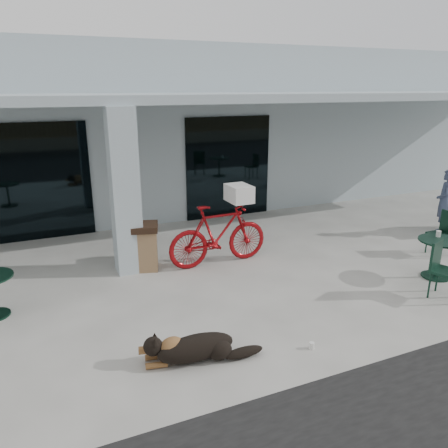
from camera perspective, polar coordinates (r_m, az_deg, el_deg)
name	(u,v)px	position (r m, az deg, el deg)	size (l,w,h in m)	color
ground	(251,307)	(7.28, 3.56, -10.77)	(80.00, 80.00, 0.00)	beige
building	(132,126)	(14.54, -11.93, 12.47)	(22.00, 7.00, 4.50)	#A4B3B9
storefront_glass_left	(27,183)	(10.88, -24.38, 4.87)	(2.80, 0.06, 2.70)	black
storefront_glass_right	(228,168)	(11.86, 0.56, 7.37)	(2.40, 0.06, 2.70)	black
column	(125,193)	(8.34, -12.83, 4.02)	(0.50, 0.50, 3.12)	#A4B3B9
overhang	(178,98)	(9.75, -6.05, 16.07)	(22.00, 2.80, 0.18)	#A4B3B9
bicycle	(218,234)	(8.69, -0.72, -1.38)	(0.59, 2.09, 1.25)	maroon
laundry_basket	(239,193)	(8.66, 1.98, 4.01)	(0.57, 0.42, 0.34)	white
dog	(196,346)	(5.93, -3.68, -15.67)	(1.21, 0.40, 0.40)	black
cup_near_dog	(312,346)	(6.34, 11.38, -15.30)	(0.07, 0.07, 0.09)	white
cafe_table_far	(438,259)	(9.10, 26.18, -4.08)	(0.79, 0.79, 0.74)	#102F21
cafe_chair_far_a	(447,271)	(8.24, 27.07, -5.49)	(0.44, 0.49, 0.98)	#102F21
cafe_chair_far_b	(441,234)	(10.32, 26.45, -1.13)	(0.42, 0.46, 0.93)	#102F21
person	(444,202)	(11.78, 26.85, 2.60)	(0.58, 0.38, 1.58)	#3D4867
cup_on_table	(438,234)	(9.13, 26.21, -1.15)	(0.08, 0.08, 0.12)	white
trash_receptacle	(145,247)	(8.66, -10.34, -2.92)	(0.54, 0.54, 0.92)	#8E6C49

